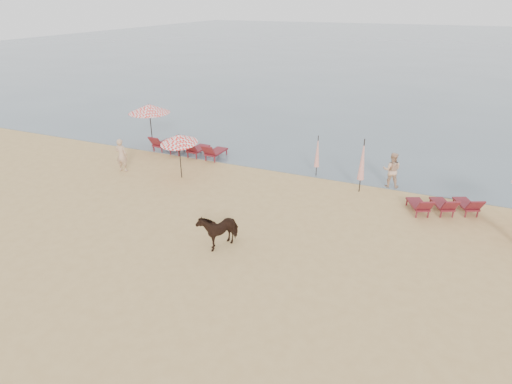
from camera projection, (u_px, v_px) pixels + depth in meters
ground at (194, 283)px, 13.64m from camera, size 120.00×120.00×0.00m
sea at (414, 45)px, 80.41m from camera, size 160.00×140.00×0.06m
lounger_cluster_left at (187, 147)px, 24.52m from camera, size 4.34×1.99×0.68m
lounger_cluster_right at (444, 205)px, 17.86m from camera, size 3.06×2.52×0.58m
umbrella_open_left_a at (149, 109)px, 24.70m from camera, size 2.38×2.38×2.71m
umbrella_open_left_b at (179, 139)px, 20.77m from camera, size 1.83×1.87×2.34m
umbrella_closed_left at (317, 152)px, 21.22m from camera, size 0.26×0.26×2.15m
umbrella_closed_right at (362, 160)px, 19.39m from camera, size 0.31×0.31×2.57m
cow at (219, 229)px, 15.51m from camera, size 1.24×1.72×1.32m
beachgoer_left at (121, 155)px, 22.07m from camera, size 0.68×0.49×1.74m
beachgoer_right_a at (392, 170)px, 20.20m from camera, size 0.90×0.73×1.72m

